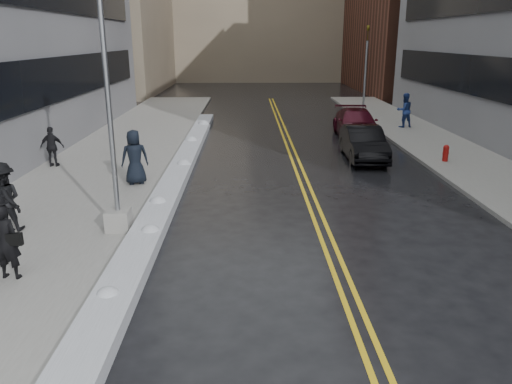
{
  "coord_description": "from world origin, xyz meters",
  "views": [
    {
      "loc": [
        0.32,
        -11.17,
        5.32
      ],
      "look_at": [
        0.55,
        1.82,
        1.3
      ],
      "focal_mm": 35.0,
      "sensor_mm": 36.0,
      "label": 1
    }
  ],
  "objects_px": {
    "car_black": "(363,143)",
    "pedestrian_east": "(404,110)",
    "lamppost": "(112,147)",
    "pedestrian_b": "(4,200)",
    "pedestrian_e": "(3,197)",
    "traffic_signal": "(366,67)",
    "pedestrian_c": "(135,157)",
    "pedestrian_fedora": "(6,241)",
    "car_maroon": "(356,124)",
    "pedestrian_d": "(52,147)",
    "fire_hydrant": "(446,152)"
  },
  "relations": [
    {
      "from": "lamppost",
      "to": "pedestrian_b",
      "type": "distance_m",
      "value": 3.44
    },
    {
      "from": "pedestrian_b",
      "to": "pedestrian_e",
      "type": "distance_m",
      "value": 0.08
    },
    {
      "from": "car_black",
      "to": "pedestrian_d",
      "type": "bearing_deg",
      "value": -171.44
    },
    {
      "from": "pedestrian_c",
      "to": "pedestrian_d",
      "type": "xyz_separation_m",
      "value": [
        -4.02,
        2.69,
        -0.17
      ]
    },
    {
      "from": "pedestrian_d",
      "to": "car_maroon",
      "type": "distance_m",
      "value": 15.77
    },
    {
      "from": "traffic_signal",
      "to": "pedestrian_c",
      "type": "relative_size",
      "value": 2.98
    },
    {
      "from": "lamppost",
      "to": "car_black",
      "type": "bearing_deg",
      "value": 45.39
    },
    {
      "from": "pedestrian_fedora",
      "to": "pedestrian_east",
      "type": "distance_m",
      "value": 24.61
    },
    {
      "from": "pedestrian_c",
      "to": "fire_hydrant",
      "type": "bearing_deg",
      "value": 176.55
    },
    {
      "from": "lamppost",
      "to": "pedestrian_fedora",
      "type": "xyz_separation_m",
      "value": [
        -1.72,
        -2.89,
        -1.5
      ]
    },
    {
      "from": "pedestrian_b",
      "to": "pedestrian_c",
      "type": "xyz_separation_m",
      "value": [
        2.6,
        4.67,
        0.11
      ]
    },
    {
      "from": "car_black",
      "to": "car_maroon",
      "type": "distance_m",
      "value": 5.3
    },
    {
      "from": "lamppost",
      "to": "pedestrian_b",
      "type": "height_order",
      "value": "lamppost"
    },
    {
      "from": "pedestrian_d",
      "to": "fire_hydrant",
      "type": "bearing_deg",
      "value": -176.71
    },
    {
      "from": "pedestrian_b",
      "to": "car_black",
      "type": "xyz_separation_m",
      "value": [
        12.0,
        8.99,
        -0.3
      ]
    },
    {
      "from": "fire_hydrant",
      "to": "car_maroon",
      "type": "distance_m",
      "value": 6.8
    },
    {
      "from": "lamppost",
      "to": "pedestrian_east",
      "type": "relative_size",
      "value": 3.75
    },
    {
      "from": "car_black",
      "to": "pedestrian_east",
      "type": "bearing_deg",
      "value": 63.19
    },
    {
      "from": "pedestrian_fedora",
      "to": "car_maroon",
      "type": "height_order",
      "value": "pedestrian_fedora"
    },
    {
      "from": "fire_hydrant",
      "to": "pedestrian_b",
      "type": "relative_size",
      "value": 0.41
    },
    {
      "from": "lamppost",
      "to": "fire_hydrant",
      "type": "height_order",
      "value": "lamppost"
    },
    {
      "from": "fire_hydrant",
      "to": "pedestrian_fedora",
      "type": "bearing_deg",
      "value": -142.16
    },
    {
      "from": "fire_hydrant",
      "to": "car_maroon",
      "type": "height_order",
      "value": "car_maroon"
    },
    {
      "from": "pedestrian_fedora",
      "to": "car_maroon",
      "type": "bearing_deg",
      "value": -117.04
    },
    {
      "from": "pedestrian_c",
      "to": "car_maroon",
      "type": "relative_size",
      "value": 0.38
    },
    {
      "from": "pedestrian_fedora",
      "to": "car_maroon",
      "type": "relative_size",
      "value": 0.33
    },
    {
      "from": "fire_hydrant",
      "to": "pedestrian_east",
      "type": "distance_m",
      "value": 8.82
    },
    {
      "from": "fire_hydrant",
      "to": "pedestrian_east",
      "type": "height_order",
      "value": "pedestrian_east"
    },
    {
      "from": "pedestrian_d",
      "to": "pedestrian_east",
      "type": "bearing_deg",
      "value": -150.76
    },
    {
      "from": "fire_hydrant",
      "to": "pedestrian_c",
      "type": "xyz_separation_m",
      "value": [
        -12.81,
        -3.31,
        0.61
      ]
    },
    {
      "from": "lamppost",
      "to": "fire_hydrant",
      "type": "relative_size",
      "value": 10.45
    },
    {
      "from": "pedestrian_d",
      "to": "car_black",
      "type": "height_order",
      "value": "pedestrian_d"
    },
    {
      "from": "traffic_signal",
      "to": "fire_hydrant",
      "type": "bearing_deg",
      "value": -87.95
    },
    {
      "from": "fire_hydrant",
      "to": "car_maroon",
      "type": "relative_size",
      "value": 0.14
    },
    {
      "from": "lamppost",
      "to": "pedestrian_d",
      "type": "xyz_separation_m",
      "value": [
        -4.52,
        7.38,
        -1.55
      ]
    },
    {
      "from": "lamppost",
      "to": "traffic_signal",
      "type": "xyz_separation_m",
      "value": [
        11.8,
        22.0,
        0.87
      ]
    },
    {
      "from": "traffic_signal",
      "to": "car_black",
      "type": "height_order",
      "value": "traffic_signal"
    },
    {
      "from": "pedestrian_c",
      "to": "pedestrian_e",
      "type": "bearing_deg",
      "value": 42.73
    },
    {
      "from": "fire_hydrant",
      "to": "lamppost",
      "type": "bearing_deg",
      "value": -146.96
    },
    {
      "from": "traffic_signal",
      "to": "pedestrian_b",
      "type": "xyz_separation_m",
      "value": [
        -14.9,
        -21.97,
        -2.35
      ]
    },
    {
      "from": "pedestrian_b",
      "to": "pedestrian_fedora",
      "type": "bearing_deg",
      "value": 103.87
    },
    {
      "from": "fire_hydrant",
      "to": "pedestrian_e",
      "type": "xyz_separation_m",
      "value": [
        -15.42,
        -7.96,
        0.58
      ]
    },
    {
      "from": "traffic_signal",
      "to": "car_maroon",
      "type": "relative_size",
      "value": 1.12
    },
    {
      "from": "lamppost",
      "to": "pedestrian_fedora",
      "type": "bearing_deg",
      "value": -120.79
    },
    {
      "from": "pedestrian_east",
      "to": "car_maroon",
      "type": "height_order",
      "value": "pedestrian_east"
    },
    {
      "from": "traffic_signal",
      "to": "pedestrian_c",
      "type": "distance_m",
      "value": 21.35
    },
    {
      "from": "pedestrian_e",
      "to": "car_maroon",
      "type": "bearing_deg",
      "value": -97.46
    },
    {
      "from": "pedestrian_d",
      "to": "pedestrian_e",
      "type": "relative_size",
      "value": 0.85
    },
    {
      "from": "pedestrian_b",
      "to": "pedestrian_e",
      "type": "bearing_deg",
      "value": -36.09
    },
    {
      "from": "car_black",
      "to": "car_maroon",
      "type": "height_order",
      "value": "car_maroon"
    }
  ]
}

